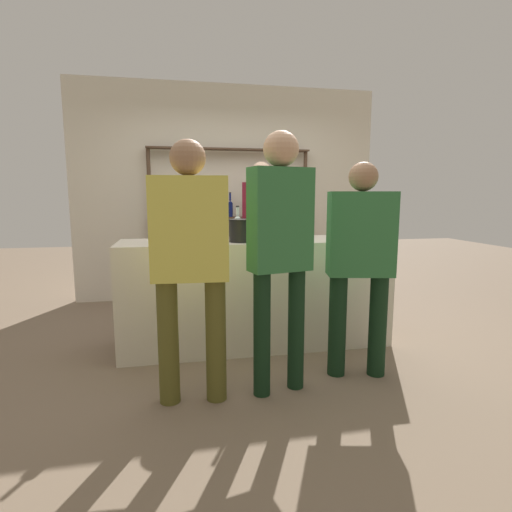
% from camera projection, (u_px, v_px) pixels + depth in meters
% --- Properties ---
extents(ground_plane, '(16.00, 16.00, 0.00)m').
position_uv_depth(ground_plane, '(256.00, 343.00, 3.73)').
color(ground_plane, '#7A6651').
extents(bar_counter, '(2.41, 0.64, 0.97)m').
position_uv_depth(bar_counter, '(256.00, 293.00, 3.66)').
color(bar_counter, beige).
rests_on(bar_counter, ground_plane).
extents(back_wall, '(4.01, 0.12, 2.80)m').
position_uv_depth(back_wall, '(228.00, 193.00, 5.38)').
color(back_wall, beige).
rests_on(back_wall, ground_plane).
extents(back_shelf, '(2.09, 0.18, 1.97)m').
position_uv_depth(back_shelf, '(230.00, 202.00, 5.23)').
color(back_shelf, '#4C3828').
rests_on(back_shelf, ground_plane).
extents(counter_bottle_0, '(0.08, 0.08, 0.33)m').
position_uv_depth(counter_bottle_0, '(177.00, 227.00, 3.53)').
color(counter_bottle_0, silver).
rests_on(counter_bottle_0, bar_counter).
extents(counter_bottle_1, '(0.07, 0.07, 0.35)m').
position_uv_depth(counter_bottle_1, '(278.00, 226.00, 3.56)').
color(counter_bottle_1, black).
rests_on(counter_bottle_1, bar_counter).
extents(counter_bottle_2, '(0.08, 0.08, 0.33)m').
position_uv_depth(counter_bottle_2, '(167.00, 228.00, 3.31)').
color(counter_bottle_2, '#0F1956').
rests_on(counter_bottle_2, bar_counter).
extents(counter_bottle_3, '(0.08, 0.08, 0.30)m').
position_uv_depth(counter_bottle_3, '(238.00, 226.00, 3.64)').
color(counter_bottle_3, silver).
rests_on(counter_bottle_3, bar_counter).
extents(wine_glass, '(0.08, 0.08, 0.16)m').
position_uv_depth(wine_glass, '(185.00, 227.00, 3.62)').
color(wine_glass, silver).
rests_on(wine_glass, bar_counter).
extents(ice_bucket, '(0.22, 0.22, 0.20)m').
position_uv_depth(ice_bucket, '(241.00, 230.00, 3.43)').
color(ice_bucket, black).
rests_on(ice_bucket, bar_counter).
extents(customer_center, '(0.45, 0.27, 1.78)m').
position_uv_depth(customer_center, '(280.00, 241.00, 2.67)').
color(customer_center, black).
rests_on(customer_center, ground_plane).
extents(customer_left, '(0.50, 0.25, 1.71)m').
position_uv_depth(customer_left, '(190.00, 254.00, 2.55)').
color(customer_left, brown).
rests_on(customer_left, ground_plane).
extents(customer_right, '(0.51, 0.31, 1.61)m').
position_uv_depth(customer_right, '(360.00, 255.00, 2.95)').
color(customer_right, black).
rests_on(customer_right, ground_plane).
extents(server_behind_counter, '(0.45, 0.28, 1.74)m').
position_uv_depth(server_behind_counter, '(261.00, 225.00, 4.55)').
color(server_behind_counter, black).
rests_on(server_behind_counter, ground_plane).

